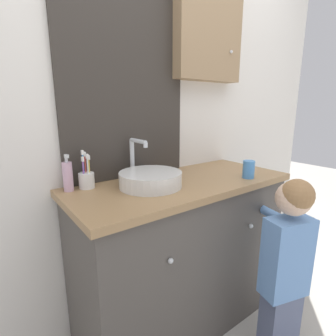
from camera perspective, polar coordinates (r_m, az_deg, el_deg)
name	(u,v)px	position (r m, az deg, el deg)	size (l,w,h in m)	color
wall_back	(155,100)	(1.59, -2.91, 14.55)	(3.20, 0.18, 2.50)	silver
vanity_counter	(182,253)	(1.58, 3.04, -18.05)	(1.22, 0.53, 0.87)	#4C4742
sink_basin	(150,178)	(1.30, -3.93, -2.20)	(0.31, 0.36, 0.23)	silver
toothbrush_holder	(87,179)	(1.33, -17.32, -2.24)	(0.07, 0.07, 0.19)	silver
soap_dispenser	(68,176)	(1.31, -20.98, -1.67)	(0.05, 0.05, 0.18)	#CCA3BC
child_figure	(286,261)	(1.43, 24.28, -17.89)	(0.32, 0.43, 0.95)	slate
drinking_cup	(249,169)	(1.51, 17.14, -0.29)	(0.06, 0.06, 0.10)	#4789D1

